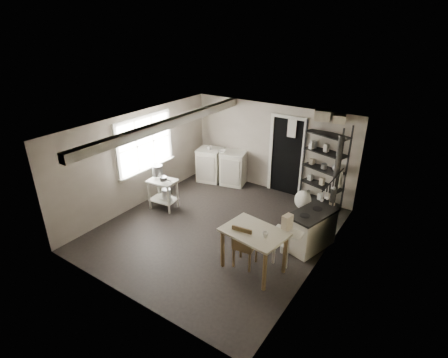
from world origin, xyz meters
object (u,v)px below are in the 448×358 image
Objects in this scene: prep_table at (163,193)px; work_table at (253,252)px; shelf_rack at (324,170)px; stove at (311,228)px; chair at (245,243)px; flour_sack at (303,200)px; base_cabinets at (222,167)px; stockpot at (157,171)px.

work_table is at bearing -15.25° from prep_table.
shelf_rack is 2.10× the size of stove.
chair is 1.87× the size of flour_sack.
chair is (2.43, -2.79, 0.03)m from base_cabinets.
stove is at bearing 65.03° from work_table.
stockpot is at bearing 169.70° from prep_table.
prep_table is 0.35× the size of shelf_rack.
prep_table is 0.52× the size of base_cabinets.
stockpot is 0.12× the size of shelf_rack.
stove is at bearing -39.82° from base_cabinets.
stove reaches higher than work_table.
flour_sack is at bearing 92.66° from work_table.
stockpot is 0.19× the size of base_cabinets.
flour_sack is (-0.12, 2.63, -0.14)m from work_table.
prep_table is at bearing -10.30° from stockpot.
stove is 2.07× the size of flour_sack.
chair is (-0.78, -1.22, 0.04)m from stove.
stockpot reaches higher than prep_table.
chair reaches higher than work_table.
stove is 1.11× the size of chair.
stockpot is 3.55m from flour_sack.
chair is (-0.19, 0.04, 0.10)m from work_table.
stove is at bearing 50.40° from chair.
chair is at bearing -62.77° from base_cabinets.
prep_table is 1.52× the size of flour_sack.
stove is (0.43, -1.77, -0.51)m from shelf_rack.
stove is 1.40m from work_table.
shelf_rack is at bearing 86.96° from work_table.
chair is at bearing -15.45° from prep_table.
stockpot is at bearing -157.92° from stove.
shelf_rack is at bearing 76.26° from chair.
flour_sack is at bearing 132.86° from stove.
chair is at bearing -15.17° from stockpot.
shelf_rack reaches higher than prep_table.
shelf_rack is at bearing 118.96° from stove.
chair is (2.90, -0.79, -0.45)m from stockpot.
stockpot is 3.75m from stove.
base_cabinets is 3.70m from chair.
base_cabinets is 2.84m from shelf_rack.
shelf_rack reaches higher than flour_sack.
chair reaches higher than flour_sack.
work_table is (-0.59, -1.27, -0.06)m from stove.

